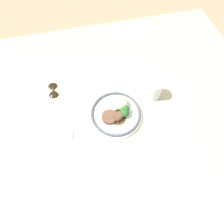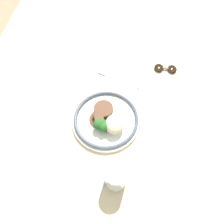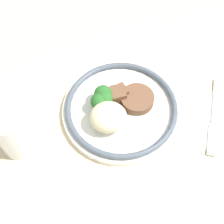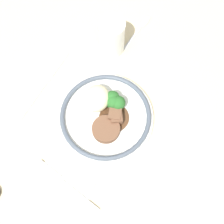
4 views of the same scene
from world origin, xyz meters
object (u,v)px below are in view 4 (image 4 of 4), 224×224
spoon (142,26)px  juice_glass (112,38)px  plate (106,114)px  knife (46,82)px  fork (62,181)px

spoon → juice_glass: bearing=164.4°
plate → spoon: bearing=1.2°
juice_glass → knife: bearing=142.9°
fork → spoon: 0.49m
knife → spoon: size_ratio=1.54×
plate → knife: size_ratio=1.09×
knife → spoon: spoon is taller
spoon → plate: bearing=-165.9°
knife → fork: bearing=-138.4°
knife → spoon: 0.32m
fork → knife: fork is taller
juice_glass → fork: size_ratio=0.59×
fork → spoon: same height
juice_glass → fork: 0.39m
plate → juice_glass: size_ratio=2.24×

